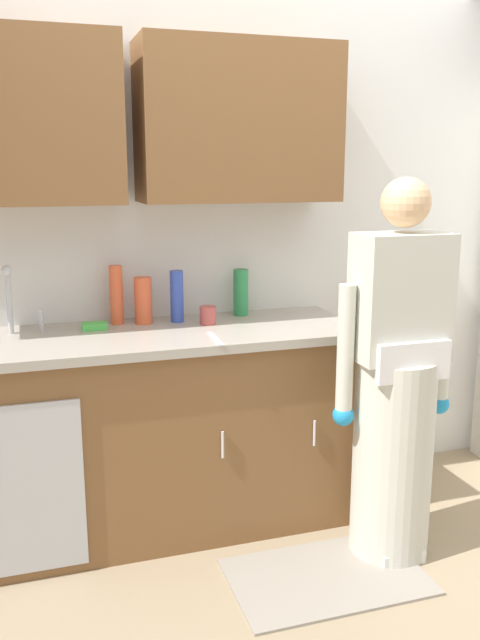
{
  "coord_description": "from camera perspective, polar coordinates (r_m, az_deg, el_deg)",
  "views": [
    {
      "loc": [
        -1.01,
        -2.2,
        1.66
      ],
      "look_at": [
        -0.14,
        0.55,
        1.0
      ],
      "focal_mm": 37.89,
      "sensor_mm": 36.0,
      "label": 1
    }
  ],
  "objects": [
    {
      "name": "countertop",
      "position": [
        3.03,
        -8.34,
        -1.4
      ],
      "size": [
        1.96,
        0.66,
        0.04
      ],
      "primitive_type": "cube",
      "color": "#A8A093",
      "rests_on": "counter_cabinet"
    },
    {
      "name": "sink",
      "position": [
        3.0,
        -18.0,
        -1.94
      ],
      "size": [
        0.5,
        0.36,
        0.35
      ],
      "color": "#B7BABF",
      "rests_on": "counter_cabinet"
    },
    {
      "name": "cup_by_sink",
      "position": [
        3.14,
        -2.73,
        0.4
      ],
      "size": [
        0.08,
        0.08,
        0.08
      ],
      "primitive_type": "cylinder",
      "color": "#B24C47",
      "rests_on": "countertop"
    },
    {
      "name": "person_at_sink",
      "position": [
        2.94,
        12.98,
        -6.72
      ],
      "size": [
        0.55,
        0.34,
        1.62
      ],
      "color": "white",
      "rests_on": "ground"
    },
    {
      "name": "bottle_soap",
      "position": [
        3.19,
        -5.36,
        2.0
      ],
      "size": [
        0.06,
        0.06,
        0.24
      ],
      "primitive_type": "cylinder",
      "color": "#334CB2",
      "rests_on": "countertop"
    },
    {
      "name": "floor_mat",
      "position": [
        3.0,
        7.34,
        -20.7
      ],
      "size": [
        0.8,
        0.5,
        0.01
      ],
      "primitive_type": "cube",
      "color": "gray",
      "rests_on": "ground"
    },
    {
      "name": "knife_on_counter",
      "position": [
        2.88,
        -2.09,
        -1.57
      ],
      "size": [
        0.04,
        0.24,
        0.01
      ],
      "primitive_type": "cube",
      "rotation": [
        0.0,
        0.0,
        1.52
      ],
      "color": "silver",
      "rests_on": "countertop"
    },
    {
      "name": "sponge",
      "position": [
        3.11,
        -12.19,
        -0.51
      ],
      "size": [
        0.11,
        0.07,
        0.03
      ],
      "primitive_type": "cube",
      "color": "#4CBF4C",
      "rests_on": "countertop"
    },
    {
      "name": "bottle_dish_liquid",
      "position": [
        3.18,
        -10.4,
        2.1
      ],
      "size": [
        0.06,
        0.06,
        0.27
      ],
      "primitive_type": "cylinder",
      "color": "#E05933",
      "rests_on": "countertop"
    },
    {
      "name": "bottle_water_tall",
      "position": [
        3.18,
        -8.18,
        1.65
      ],
      "size": [
        0.08,
        0.08,
        0.22
      ],
      "primitive_type": "cylinder",
      "color": "#E05933",
      "rests_on": "countertop"
    },
    {
      "name": "bottle_water_short",
      "position": [
        3.32,
        0.07,
        2.35
      ],
      "size": [
        0.07,
        0.07,
        0.23
      ],
      "primitive_type": "cylinder",
      "color": "#2D8C4C",
      "rests_on": "countertop"
    },
    {
      "name": "kitchen_wall_with_uppers",
      "position": [
        3.32,
        -2.39,
        9.66
      ],
      "size": [
        4.8,
        0.44,
        2.7
      ],
      "color": "silver",
      "rests_on": "ground"
    },
    {
      "name": "counter_cabinet",
      "position": [
        3.18,
        -8.12,
        -9.66
      ],
      "size": [
        1.9,
        0.62,
        0.9
      ],
      "color": "brown",
      "rests_on": "ground"
    },
    {
      "name": "ground_plane",
      "position": [
        2.94,
        6.24,
        -21.62
      ],
      "size": [
        9.0,
        9.0,
        0.0
      ],
      "primitive_type": "plane",
      "color": "#998466"
    }
  ]
}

